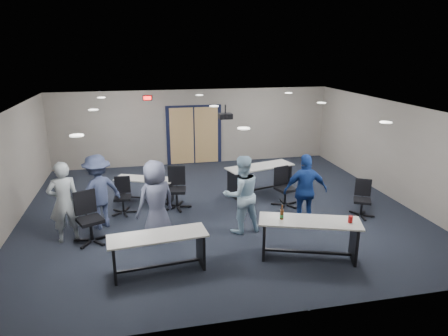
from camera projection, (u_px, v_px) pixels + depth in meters
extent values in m
plane|color=black|center=(218.00, 209.00, 10.64)|extent=(10.00, 10.00, 0.00)
cube|color=gray|center=(194.00, 127.00, 14.45)|extent=(10.00, 0.04, 2.70)
cube|color=gray|center=(276.00, 240.00, 6.04)|extent=(10.00, 0.04, 2.70)
cube|color=gray|center=(7.00, 173.00, 9.24)|extent=(0.04, 9.00, 2.70)
cube|color=gray|center=(392.00, 150.00, 11.25)|extent=(0.04, 9.00, 2.70)
cube|color=white|center=(218.00, 108.00, 9.85)|extent=(10.00, 9.00, 0.04)
cube|color=black|center=(194.00, 135.00, 14.51)|extent=(2.00, 0.06, 2.20)
cube|color=tan|center=(182.00, 136.00, 14.40)|extent=(0.85, 0.04, 2.05)
cube|color=tan|center=(206.00, 135.00, 14.58)|extent=(0.85, 0.04, 2.05)
cube|color=black|center=(147.00, 98.00, 13.76)|extent=(0.32, 0.05, 0.18)
cube|color=#FF0C0C|center=(147.00, 98.00, 13.74)|extent=(0.26, 0.02, 0.12)
cylinder|color=black|center=(225.00, 109.00, 10.41)|extent=(0.04, 0.04, 0.24)
cube|color=black|center=(225.00, 116.00, 10.47)|extent=(0.35, 0.30, 0.14)
cylinder|color=black|center=(227.00, 117.00, 10.32)|extent=(0.08, 0.03, 0.08)
cube|color=#B3B1A9|center=(158.00, 236.00, 7.50)|extent=(1.91, 0.80, 0.03)
cube|color=black|center=(114.00, 261.00, 7.37)|extent=(0.11, 0.57, 0.72)
cube|color=black|center=(201.00, 247.00, 7.85)|extent=(0.11, 0.57, 0.72)
cube|color=black|center=(159.00, 266.00, 7.68)|extent=(1.65, 0.22, 0.04)
cube|color=#B3B1A9|center=(310.00, 221.00, 7.98)|extent=(2.13, 1.29, 0.03)
cube|color=black|center=(264.00, 237.00, 8.20)|extent=(0.25, 0.60, 0.78)
cube|color=black|center=(354.00, 242.00, 8.00)|extent=(0.25, 0.60, 0.78)
cube|color=black|center=(308.00, 252.00, 8.18)|extent=(1.71, 0.64, 0.04)
cylinder|color=#A81716|center=(350.00, 219.00, 7.86)|extent=(0.09, 0.09, 0.13)
cube|color=#B3B1A9|center=(145.00, 179.00, 11.00)|extent=(1.72, 1.13, 0.03)
cube|color=black|center=(121.00, 189.00, 11.23)|extent=(0.23, 0.48, 0.64)
cube|color=black|center=(170.00, 192.00, 10.97)|extent=(0.23, 0.48, 0.64)
cube|color=black|center=(146.00, 198.00, 11.17)|extent=(1.36, 0.60, 0.04)
cube|color=#B3B1A9|center=(260.00, 167.00, 11.62)|extent=(2.12, 1.18, 0.03)
cube|color=black|center=(233.00, 184.00, 11.34)|extent=(0.22, 0.61, 0.78)
cube|color=black|center=(285.00, 175.00, 12.13)|extent=(0.22, 0.61, 0.78)
cube|color=black|center=(259.00, 189.00, 11.82)|extent=(1.74, 0.53, 0.04)
imported|color=#9EA7AC|center=(64.00, 202.00, 8.66)|extent=(0.76, 0.60, 1.83)
imported|color=#535872|center=(156.00, 201.00, 8.72)|extent=(1.06, 0.93, 1.83)
imported|color=#BDE2FA|center=(242.00, 194.00, 9.11)|extent=(0.99, 0.83, 1.83)
imported|color=navy|center=(305.00, 191.00, 9.42)|extent=(1.08, 0.55, 1.77)
imported|color=#3B456A|center=(98.00, 192.00, 9.33)|extent=(1.33, 1.20, 1.79)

